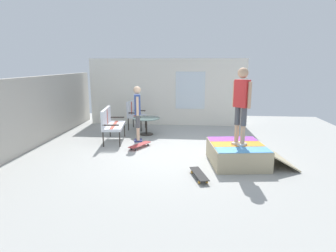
% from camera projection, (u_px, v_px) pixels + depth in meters
% --- Properties ---
extents(ground_plane, '(12.00, 12.00, 0.10)m').
position_uv_depth(ground_plane, '(171.00, 156.00, 7.47)').
color(ground_plane, '#A8A8A3').
extents(back_wall_cinderblock, '(9.00, 0.20, 1.98)m').
position_uv_depth(back_wall_cinderblock, '(24.00, 115.00, 7.63)').
color(back_wall_cinderblock, '#ADA89E').
rests_on(back_wall_cinderblock, ground_plane).
extents(house_facade, '(0.23, 6.00, 2.54)m').
position_uv_depth(house_facade, '(167.00, 92.00, 10.93)').
color(house_facade, white).
rests_on(house_facade, ground_plane).
extents(skate_ramp, '(1.62, 2.03, 0.49)m').
position_uv_depth(skate_ramp, '(238.00, 154.00, 6.75)').
color(skate_ramp, tan).
rests_on(skate_ramp, ground_plane).
extents(patio_bench, '(1.31, 0.71, 1.02)m').
position_uv_depth(patio_bench, '(110.00, 122.00, 8.59)').
color(patio_bench, '#2D2823').
rests_on(patio_bench, ground_plane).
extents(patio_chair_near_house, '(0.68, 0.62, 1.02)m').
position_uv_depth(patio_chair_near_house, '(134.00, 112.00, 10.26)').
color(patio_chair_near_house, '#2D2823').
rests_on(patio_chair_near_house, ground_plane).
extents(patio_table, '(0.90, 0.90, 0.57)m').
position_uv_depth(patio_table, '(146.00, 123.00, 9.48)').
color(patio_table, '#2D2823').
rests_on(patio_table, ground_plane).
extents(person_watching, '(0.47, 0.29, 1.68)m').
position_uv_depth(person_watching, '(138.00, 110.00, 8.53)').
color(person_watching, navy).
rests_on(person_watching, ground_plane).
extents(person_skater, '(0.37, 0.37, 1.77)m').
position_uv_depth(person_skater, '(242.00, 100.00, 6.39)').
color(person_skater, silver).
rests_on(person_skater, skate_ramp).
extents(skateboard_by_bench, '(0.80, 0.55, 0.10)m').
position_uv_depth(skateboard_by_bench, '(140.00, 145.00, 8.04)').
color(skateboard_by_bench, '#B23838').
rests_on(skateboard_by_bench, ground_plane).
extents(skateboard_spare, '(0.82, 0.41, 0.10)m').
position_uv_depth(skateboard_spare, '(199.00, 174.00, 5.91)').
color(skateboard_spare, black).
rests_on(skateboard_spare, ground_plane).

